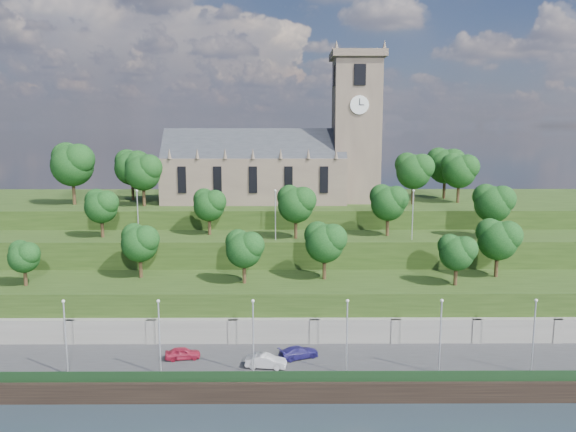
{
  "coord_description": "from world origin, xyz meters",
  "views": [
    {
      "loc": [
        1.4,
        -54.53,
        28.44
      ],
      "look_at": [
        1.86,
        30.0,
        14.88
      ],
      "focal_mm": 35.0,
      "sensor_mm": 36.0,
      "label": 1
    }
  ],
  "objects_px": {
    "car_middle": "(266,361)",
    "car_right": "(299,352)",
    "church": "(282,160)",
    "car_left": "(183,353)"
  },
  "relations": [
    {
      "from": "car_left",
      "to": "car_right",
      "type": "xyz_separation_m",
      "value": [
        13.33,
        0.22,
        -0.0
      ]
    },
    {
      "from": "car_left",
      "to": "car_middle",
      "type": "height_order",
      "value": "car_middle"
    },
    {
      "from": "car_middle",
      "to": "car_right",
      "type": "relative_size",
      "value": 0.96
    },
    {
      "from": "car_middle",
      "to": "car_right",
      "type": "bearing_deg",
      "value": -48.35
    },
    {
      "from": "car_left",
      "to": "car_right",
      "type": "distance_m",
      "value": 13.33
    },
    {
      "from": "church",
      "to": "car_middle",
      "type": "height_order",
      "value": "church"
    },
    {
      "from": "car_left",
      "to": "car_middle",
      "type": "relative_size",
      "value": 0.89
    },
    {
      "from": "church",
      "to": "car_right",
      "type": "distance_m",
      "value": 43.99
    },
    {
      "from": "church",
      "to": "car_left",
      "type": "xyz_separation_m",
      "value": [
        -11.15,
        -39.41,
        -19.84
      ]
    },
    {
      "from": "car_right",
      "to": "church",
      "type": "bearing_deg",
      "value": -19.88
    }
  ]
}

